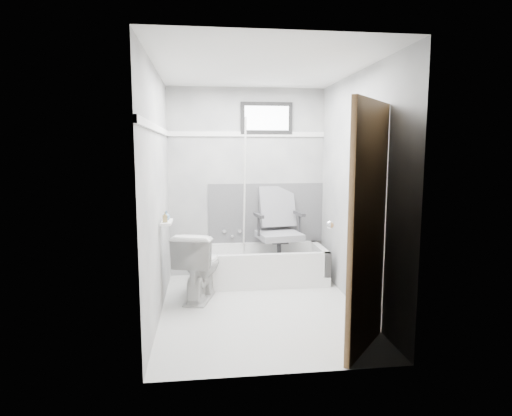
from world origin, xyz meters
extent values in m
plane|color=silver|center=(0.00, 0.00, 0.00)|extent=(2.60, 2.60, 0.00)
plane|color=silver|center=(0.00, 0.00, 2.40)|extent=(2.60, 2.60, 0.00)
cube|color=slate|center=(0.00, 1.30, 1.20)|extent=(2.00, 0.02, 2.40)
cube|color=slate|center=(0.00, -1.30, 1.20)|extent=(2.00, 0.02, 2.40)
cube|color=slate|center=(-1.00, 0.00, 1.20)|extent=(0.02, 2.60, 2.40)
cube|color=slate|center=(1.00, 0.00, 1.20)|extent=(0.02, 2.60, 2.40)
imported|color=silver|center=(-0.62, 0.41, 0.37)|extent=(0.60, 0.84, 0.74)
cube|color=#4C4C4F|center=(0.25, 1.29, 0.80)|extent=(1.50, 0.02, 0.78)
cube|color=white|center=(0.00, 1.29, 1.82)|extent=(2.00, 0.02, 0.06)
cube|color=white|center=(-0.99, 0.00, 1.82)|extent=(0.02, 2.60, 0.06)
cylinder|color=silver|center=(-0.06, 1.06, 1.05)|extent=(0.02, 0.40, 1.92)
cube|color=white|center=(-0.93, 0.14, 0.90)|extent=(0.10, 0.32, 0.02)
imported|color=olive|center=(-0.94, 0.06, 0.97)|extent=(0.05, 0.05, 0.10)
imported|color=slate|center=(-0.94, 0.20, 0.96)|extent=(0.11, 0.11, 0.10)
camera|label=1|loc=(-0.56, -4.17, 1.62)|focal=30.00mm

